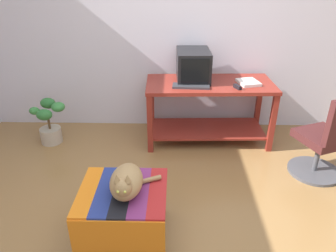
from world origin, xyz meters
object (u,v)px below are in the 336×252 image
(book, at_px, (248,82))
(stapler, at_px, (237,87))
(keyboard, at_px, (191,86))
(office_chair, at_px, (326,142))
(ottoman_with_blanket, at_px, (124,213))
(tv_monitor, at_px, (193,66))
(potted_plant, at_px, (50,123))
(cat, at_px, (126,182))
(desk, at_px, (209,101))

(book, relative_size, stapler, 2.22)
(keyboard, distance_m, stapler, 0.50)
(office_chair, bearing_deg, ottoman_with_blanket, 2.14)
(office_chair, bearing_deg, tv_monitor, -55.79)
(book, bearing_deg, office_chair, -61.50)
(ottoman_with_blanket, relative_size, potted_plant, 1.21)
(stapler, bearing_deg, tv_monitor, 122.95)
(tv_monitor, xyz_separation_m, office_chair, (1.26, -0.84, -0.51))
(cat, xyz_separation_m, office_chair, (1.81, 0.87, -0.15))
(book, height_order, potted_plant, book)
(desk, distance_m, keyboard, 0.36)
(desk, relative_size, cat, 3.67)
(potted_plant, relative_size, office_chair, 0.60)
(tv_monitor, bearing_deg, potted_plant, -174.33)
(ottoman_with_blanket, xyz_separation_m, cat, (0.04, -0.03, 0.32))
(book, distance_m, potted_plant, 2.34)
(keyboard, bearing_deg, ottoman_with_blanket, -108.11)
(ottoman_with_blanket, xyz_separation_m, potted_plant, (-1.09, 1.45, 0.04))
(book, height_order, office_chair, office_chair)
(desk, relative_size, keyboard, 3.65)
(desk, xyz_separation_m, ottoman_with_blanket, (-0.78, -1.58, -0.28))
(tv_monitor, height_order, stapler, tv_monitor)
(office_chair, xyz_separation_m, stapler, (-0.80, 0.55, 0.36))
(desk, xyz_separation_m, tv_monitor, (-0.19, 0.10, 0.40))
(tv_monitor, distance_m, ottoman_with_blanket, 1.90)
(potted_plant, bearing_deg, ottoman_with_blanket, -53.04)
(tv_monitor, bearing_deg, stapler, -33.90)
(tv_monitor, relative_size, stapler, 4.64)
(cat, bearing_deg, stapler, 55.15)
(desk, relative_size, ottoman_with_blanket, 2.24)
(potted_plant, distance_m, stapler, 2.19)
(office_chair, bearing_deg, stapler, -56.78)
(book, distance_m, stapler, 0.22)
(keyboard, distance_m, ottoman_with_blanket, 1.61)
(tv_monitor, bearing_deg, ottoman_with_blanket, -111.36)
(keyboard, bearing_deg, office_chair, -21.03)
(tv_monitor, xyz_separation_m, keyboard, (-0.03, -0.25, -0.15))
(potted_plant, bearing_deg, keyboard, -0.84)
(stapler, bearing_deg, potted_plant, 153.09)
(tv_monitor, distance_m, book, 0.65)
(tv_monitor, distance_m, office_chair, 1.60)
(tv_monitor, bearing_deg, book, -14.22)
(cat, relative_size, office_chair, 0.45)
(desk, distance_m, book, 0.49)
(keyboard, relative_size, book, 1.64)
(tv_monitor, relative_size, book, 2.09)
(cat, height_order, stapler, stapler)
(tv_monitor, relative_size, potted_plant, 0.95)
(tv_monitor, relative_size, ottoman_with_blanket, 0.78)
(potted_plant, bearing_deg, cat, -52.62)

